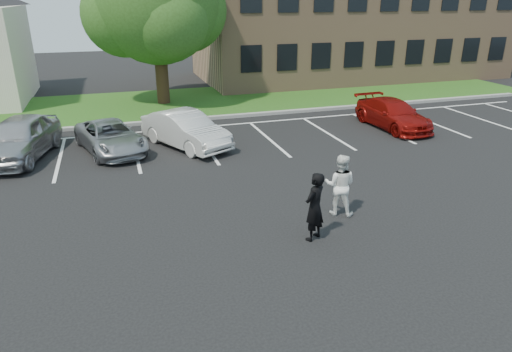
% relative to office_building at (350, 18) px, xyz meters
% --- Properties ---
extents(ground_plane, '(90.00, 90.00, 0.00)m').
position_rel_office_building_xyz_m(ground_plane, '(-14.00, -21.99, -4.16)').
color(ground_plane, black).
rests_on(ground_plane, ground).
extents(curb, '(40.00, 0.30, 0.15)m').
position_rel_office_building_xyz_m(curb, '(-14.00, -9.99, -4.08)').
color(curb, gray).
rests_on(curb, ground).
extents(grass_strip, '(44.00, 8.00, 0.08)m').
position_rel_office_building_xyz_m(grass_strip, '(-14.00, -5.99, -4.12)').
color(grass_strip, '#185015').
rests_on(grass_strip, ground).
extents(stall_lines, '(34.00, 5.36, 0.01)m').
position_rel_office_building_xyz_m(stall_lines, '(-12.60, -13.04, -4.15)').
color(stall_lines, white).
rests_on(stall_lines, ground).
extents(office_building, '(22.40, 10.40, 8.30)m').
position_rel_office_building_xyz_m(office_building, '(0.00, 0.00, 0.00)').
color(office_building, '#A77F5D').
rests_on(office_building, ground).
extents(tree, '(7.80, 7.20, 8.80)m').
position_rel_office_building_xyz_m(tree, '(-14.57, -5.71, 1.19)').
color(tree, black).
rests_on(tree, ground).
extents(man_black_suit, '(0.78, 0.71, 1.79)m').
position_rel_office_building_xyz_m(man_black_suit, '(-12.97, -22.55, -3.26)').
color(man_black_suit, black).
rests_on(man_black_suit, ground).
extents(man_white_shirt, '(1.08, 1.02, 1.76)m').
position_rel_office_building_xyz_m(man_white_shirt, '(-11.71, -21.46, -3.28)').
color(man_white_shirt, white).
rests_on(man_white_shirt, ground).
extents(car_silver_west, '(2.95, 4.97, 1.59)m').
position_rel_office_building_xyz_m(car_silver_west, '(-20.92, -13.53, -3.37)').
color(car_silver_west, '#A9A9AE').
rests_on(car_silver_west, ground).
extents(car_silver_minivan, '(3.04, 4.62, 1.18)m').
position_rel_office_building_xyz_m(car_silver_minivan, '(-17.67, -13.73, -3.57)').
color(car_silver_minivan, '#9A9CA2').
rests_on(car_silver_minivan, ground).
extents(car_white_sedan, '(3.31, 4.55, 1.43)m').
position_rel_office_building_xyz_m(car_white_sedan, '(-14.77, -14.02, -3.44)').
color(car_white_sedan, silver).
rests_on(car_white_sedan, ground).
extents(car_red_compact, '(1.99, 4.51, 1.29)m').
position_rel_office_building_xyz_m(car_red_compact, '(-5.14, -14.08, -3.51)').
color(car_red_compact, maroon).
rests_on(car_red_compact, ground).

